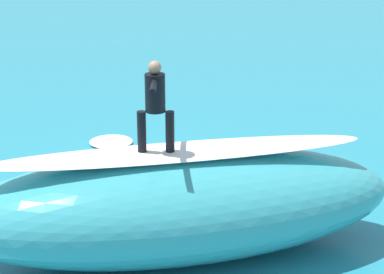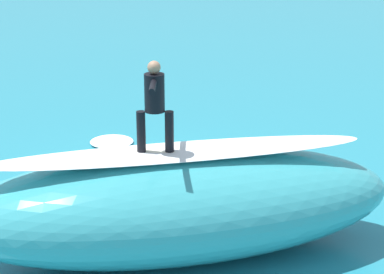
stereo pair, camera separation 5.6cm
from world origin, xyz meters
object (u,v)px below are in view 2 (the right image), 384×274
Objects in this scene: surfboard_riding at (156,154)px; surfboard_paddling at (218,158)px; surfer_riding at (155,100)px; surfer_paddling at (221,150)px.

surfboard_paddling is (-1.73, -4.22, -1.78)m from surfboard_riding.
surfer_riding reaches higher than surfboard_paddling.
surfboard_riding reaches higher than surfer_paddling.
surfer_riding is (0.00, -0.00, 0.90)m from surfboard_riding.
surfer_paddling is at bearing -105.33° from surfer_riding.
surfboard_riding reaches higher than surfboard_paddling.
surfer_riding is 5.29m from surfboard_paddling.
surfer_paddling reaches higher than surfboard_paddling.
surfboard_paddling is (-1.73, -4.22, -2.69)m from surfer_riding.
surfboard_paddling is at bearing -0.00° from surfer_paddling.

